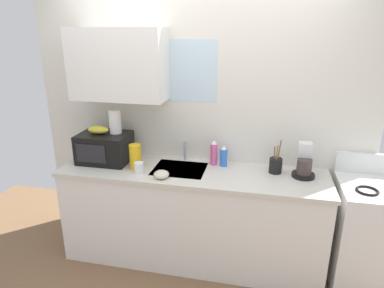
{
  "coord_description": "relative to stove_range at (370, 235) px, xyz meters",
  "views": [
    {
      "loc": [
        0.59,
        -2.69,
        2.1
      ],
      "look_at": [
        0.0,
        0.0,
        1.15
      ],
      "focal_mm": 31.88,
      "sensor_mm": 36.0,
      "label": 1
    }
  ],
  "objects": [
    {
      "name": "kitchen_wall_assembly",
      "position": [
        -1.65,
        0.31,
        0.89
      ],
      "size": [
        3.13,
        0.42,
        2.5
      ],
      "color": "silver",
      "rests_on": "ground"
    },
    {
      "name": "counter_unit",
      "position": [
        -1.53,
        -0.0,
        0.0
      ],
      "size": [
        2.36,
        0.63,
        0.9
      ],
      "color": "white",
      "rests_on": "ground"
    },
    {
      "name": "sink_faucet",
      "position": [
        -1.64,
        0.24,
        0.54
      ],
      "size": [
        0.03,
        0.03,
        0.19
      ],
      "primitive_type": "cylinder",
      "color": "#B2B5BA",
      "rests_on": "counter_unit"
    },
    {
      "name": "stove_range",
      "position": [
        0.0,
        0.0,
        0.0
      ],
      "size": [
        0.6,
        0.6,
        1.08
      ],
      "color": "white",
      "rests_on": "ground"
    },
    {
      "name": "microwave",
      "position": [
        -2.37,
        0.04,
        0.58
      ],
      "size": [
        0.46,
        0.35,
        0.27
      ],
      "color": "black",
      "rests_on": "counter_unit"
    },
    {
      "name": "banana_bunch",
      "position": [
        -2.42,
        0.05,
        0.75
      ],
      "size": [
        0.2,
        0.11,
        0.07
      ],
      "primitive_type": "ellipsoid",
      "color": "gold",
      "rests_on": "microwave"
    },
    {
      "name": "paper_towel_roll",
      "position": [
        -2.27,
        0.1,
        0.82
      ],
      "size": [
        0.11,
        0.11,
        0.22
      ],
      "primitive_type": "cylinder",
      "color": "white",
      "rests_on": "microwave"
    },
    {
      "name": "coffee_maker",
      "position": [
        -0.58,
        0.1,
        0.55
      ],
      "size": [
        0.19,
        0.21,
        0.28
      ],
      "color": "black",
      "rests_on": "counter_unit"
    },
    {
      "name": "dish_soap_bottle_pink",
      "position": [
        -1.36,
        0.19,
        0.55
      ],
      "size": [
        0.06,
        0.06,
        0.23
      ],
      "color": "#E55999",
      "rests_on": "counter_unit"
    },
    {
      "name": "dish_soap_bottle_blue",
      "position": [
        -1.27,
        0.17,
        0.53
      ],
      "size": [
        0.07,
        0.07,
        0.2
      ],
      "color": "blue",
      "rests_on": "counter_unit"
    },
    {
      "name": "cereal_canister",
      "position": [
        -2.03,
        -0.05,
        0.55
      ],
      "size": [
        0.1,
        0.1,
        0.22
      ],
      "primitive_type": "cylinder",
      "color": "gold",
      "rests_on": "counter_unit"
    },
    {
      "name": "mug_white",
      "position": [
        -1.96,
        -0.14,
        0.49
      ],
      "size": [
        0.08,
        0.08,
        0.09
      ],
      "primitive_type": "cylinder",
      "color": "white",
      "rests_on": "counter_unit"
    },
    {
      "name": "utensil_crock",
      "position": [
        -0.81,
        0.12,
        0.51
      ],
      "size": [
        0.11,
        0.11,
        0.29
      ],
      "color": "black",
      "rests_on": "counter_unit"
    },
    {
      "name": "small_bowl",
      "position": [
        -1.74,
        -0.2,
        0.47
      ],
      "size": [
        0.13,
        0.13,
        0.06
      ],
      "primitive_type": "ellipsoid",
      "color": "beige",
      "rests_on": "counter_unit"
    }
  ]
}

